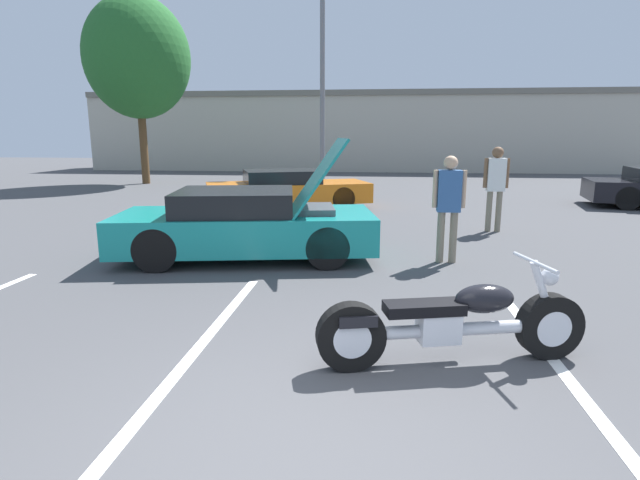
% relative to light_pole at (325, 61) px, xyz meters
% --- Properties ---
extents(ground_plane, '(80.00, 80.00, 0.00)m').
position_rel_light_pole_xyz_m(ground_plane, '(1.47, -15.88, -4.59)').
color(ground_plane, '#474749').
extents(parking_stripe_middle, '(0.12, 4.89, 0.01)m').
position_rel_light_pole_xyz_m(parking_stripe_middle, '(0.21, -14.39, -4.59)').
color(parking_stripe_middle, white).
rests_on(parking_stripe_middle, ground).
extents(parking_stripe_back, '(0.12, 4.89, 0.01)m').
position_rel_light_pole_xyz_m(parking_stripe_back, '(3.56, -14.39, -4.59)').
color(parking_stripe_back, white).
rests_on(parking_stripe_back, ground).
extents(far_building, '(32.00, 4.20, 4.40)m').
position_rel_light_pole_xyz_m(far_building, '(1.47, 11.19, -2.25)').
color(far_building, '#B2AD9E').
rests_on(far_building, ground).
extents(light_pole, '(1.21, 0.28, 8.41)m').
position_rel_light_pole_xyz_m(light_pole, '(0.00, 0.00, 0.00)').
color(light_pole, slate).
rests_on(light_pole, ground).
extents(tree_background, '(4.20, 4.20, 7.51)m').
position_rel_light_pole_xyz_m(tree_background, '(-7.79, 1.73, 0.49)').
color(tree_background, brown).
rests_on(tree_background, ground).
extents(motorcycle, '(2.45, 0.89, 0.94)m').
position_rel_light_pole_xyz_m(motorcycle, '(2.61, -14.26, -4.21)').
color(motorcycle, black).
rests_on(motorcycle, ground).
extents(show_car_hood_open, '(4.43, 2.48, 1.98)m').
position_rel_light_pole_xyz_m(show_car_hood_open, '(-0.22, -10.59, -4.01)').
color(show_car_hood_open, teal).
rests_on(show_car_hood_open, ground).
extents(parked_car_left_row, '(4.79, 3.18, 1.07)m').
position_rel_light_pole_xyz_m(parked_car_left_row, '(-0.58, -4.76, -4.07)').
color(parked_car_left_row, orange).
rests_on(parked_car_left_row, ground).
extents(spectator_near_motorcycle, '(0.52, 0.24, 1.79)m').
position_rel_light_pole_xyz_m(spectator_near_motorcycle, '(4.41, -7.73, -3.52)').
color(spectator_near_motorcycle, gray).
rests_on(spectator_near_motorcycle, ground).
extents(spectator_midground, '(0.52, 0.23, 1.72)m').
position_rel_light_pole_xyz_m(spectator_midground, '(3.06, -10.53, -3.57)').
color(spectator_midground, gray).
rests_on(spectator_midground, ground).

